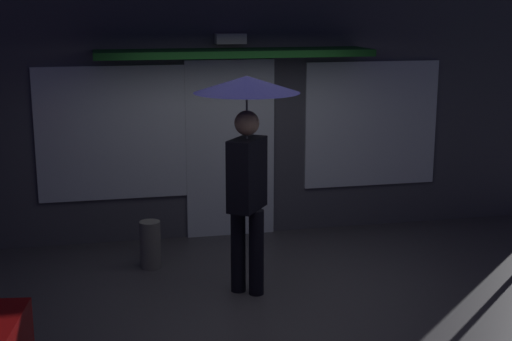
% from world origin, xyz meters
% --- Properties ---
extents(ground_plane, '(18.00, 18.00, 0.00)m').
position_xyz_m(ground_plane, '(0.00, 0.00, 0.00)').
color(ground_plane, '#423F44').
extents(building_facade, '(9.26, 1.00, 3.74)m').
position_xyz_m(building_facade, '(0.00, 2.34, 1.86)').
color(building_facade, '#4C4C56').
rests_on(building_facade, ground).
extents(person_with_umbrella, '(1.02, 1.02, 2.19)m').
position_xyz_m(person_with_umbrella, '(-0.18, 0.28, 1.64)').
color(person_with_umbrella, black).
rests_on(person_with_umbrella, ground).
extents(sidewalk_bollard, '(0.23, 0.23, 0.53)m').
position_xyz_m(sidewalk_bollard, '(-1.08, 1.21, 0.26)').
color(sidewalk_bollard, slate).
rests_on(sidewalk_bollard, ground).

